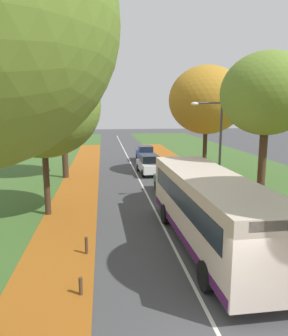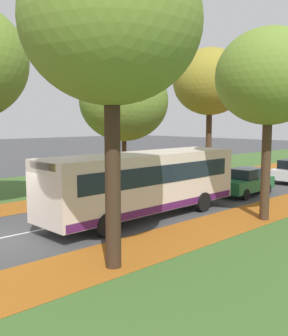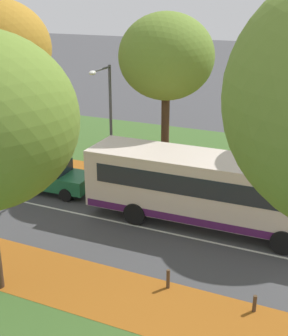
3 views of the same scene
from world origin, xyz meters
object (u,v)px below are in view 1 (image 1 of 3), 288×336
object	(u,v)px
tree_left_mid	(62,81)
car_white_following	(149,164)
bollard_third	(81,286)
streetlamp_right	(215,141)
tree_left_near	(42,106)
tree_right_mid	(206,100)
bollard_fourth	(86,245)
car_blue_third_in_line	(145,153)
tree_right_near	(267,94)
bus	(209,206)
car_green_lead	(172,182)

from	to	relation	value
tree_left_mid	car_white_following	world-z (taller)	tree_left_mid
bollard_third	streetlamp_right	world-z (taller)	streetlamp_right
tree_left_near	tree_right_mid	world-z (taller)	tree_right_mid
bollard_fourth	streetlamp_right	size ratio (longest dim) A/B	0.12
tree_right_mid	car_blue_third_in_line	xyz separation A→B (m)	(-4.05, 7.67, -5.42)
tree_right_near	tree_right_mid	world-z (taller)	tree_right_mid
bollard_fourth	bus	xyz separation A→B (m)	(4.96, 0.13, 1.36)
tree_left_near	bollard_fourth	xyz separation A→B (m)	(2.27, -5.16, -5.39)
streetlamp_right	bus	distance (m)	6.71
tree_right_mid	bollard_fourth	xyz separation A→B (m)	(-9.24, -14.33, -5.88)
bus	bollard_fourth	bearing A→B (deg)	-178.52
tree_left_near	tree_right_mid	distance (m)	14.73
car_blue_third_in_line	bollard_third	bearing A→B (deg)	-101.87
tree_right_mid	car_green_lead	xyz separation A→B (m)	(-4.06, -6.04, -5.42)
car_green_lead	car_white_following	xyz separation A→B (m)	(-0.52, 6.99, 0.00)
car_green_lead	bollard_fourth	bearing A→B (deg)	-121.99
tree_right_mid	car_blue_third_in_line	distance (m)	10.22
tree_left_mid	car_blue_third_in_line	distance (m)	12.57
bus	car_green_lead	bearing A→B (deg)	88.43
tree_left_mid	tree_right_mid	world-z (taller)	tree_left_mid
car_white_following	tree_left_mid	bearing A→B (deg)	-174.38
streetlamp_right	car_green_lead	size ratio (longest dim) A/B	1.41
car_blue_third_in_line	car_white_following	bearing A→B (deg)	-94.45
tree_left_near	car_white_following	bearing A→B (deg)	55.59
bollard_third	car_green_lead	distance (m)	12.34
bollard_third	streetlamp_right	size ratio (longest dim) A/B	0.10
tree_right_near	car_blue_third_in_line	size ratio (longest dim) A/B	2.00
bollard_fourth	car_white_following	bearing A→B (deg)	73.02
tree_right_near	bollard_fourth	size ratio (longest dim) A/B	12.15
streetlamp_right	car_blue_third_in_line	bearing A→B (deg)	97.22
tree_right_near	bollard_third	xyz separation A→B (m)	(-9.02, -6.65, -6.02)
bollard_third	tree_left_mid	bearing A→B (deg)	97.53
car_white_following	car_blue_third_in_line	size ratio (longest dim) A/B	1.01
tree_left_mid	car_green_lead	distance (m)	11.95
car_green_lead	car_white_following	size ratio (longest dim) A/B	1.00
tree_left_near	car_white_following	xyz separation A→B (m)	(6.93, 10.12, -4.92)
tree_left_mid	bollard_third	bearing A→B (deg)	-82.47
tree_left_near	tree_left_mid	bearing A→B (deg)	90.47
tree_right_near	car_green_lead	world-z (taller)	tree_right_near
tree_left_near	bus	size ratio (longest dim) A/B	0.80
tree_right_mid	bus	xyz separation A→B (m)	(-4.28, -14.20, -4.53)
tree_left_mid	car_white_following	distance (m)	9.80
tree_right_mid	car_white_following	size ratio (longest dim) A/B	2.11
tree_left_mid	bollard_fourth	size ratio (longest dim) A/B	14.99
tree_right_mid	bollard_fourth	bearing A→B (deg)	-122.82
tree_right_mid	bus	world-z (taller)	tree_right_mid
bus	car_blue_third_in_line	xyz separation A→B (m)	(0.23, 21.87, -0.89)
car_white_following	bus	bearing A→B (deg)	-88.90
streetlamp_right	car_white_following	size ratio (longest dim) A/B	1.40
bollard_fourth	bus	distance (m)	5.14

